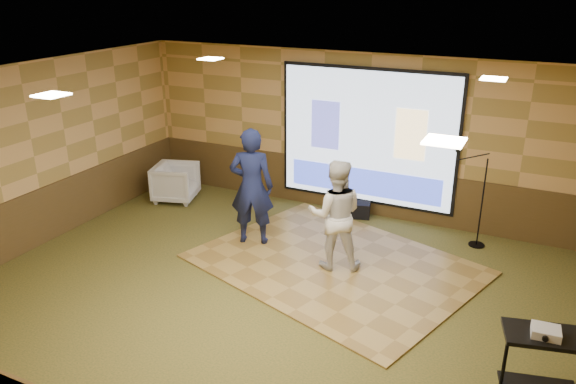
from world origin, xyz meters
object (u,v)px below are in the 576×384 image
at_px(player_right, 336,215).
at_px(mic_stand, 476,218).
at_px(projector_screen, 367,139).
at_px(banquet_chair, 176,182).
at_px(player_left, 252,187).
at_px(av_table, 545,358).
at_px(projector, 546,332).
at_px(dance_floor, 335,264).
at_px(duffel_bag, 358,210).

relative_size(player_right, mic_stand, 1.04).
xyz_separation_m(projector_screen, banquet_chair, (-3.62, -0.95, -1.10)).
distance_m(projector_screen, mic_stand, 2.37).
distance_m(player_left, av_table, 5.05).
xyz_separation_m(player_left, projector, (4.53, -2.17, -0.06)).
xyz_separation_m(dance_floor, player_right, (0.01, -0.07, 0.87)).
distance_m(dance_floor, banquet_chair, 4.07).
xyz_separation_m(banquet_chair, duffel_bag, (3.57, 0.77, -0.23)).
bearing_deg(duffel_bag, mic_stand, -7.63).
relative_size(player_left, projector, 7.25).
bearing_deg(mic_stand, projector_screen, 168.39).
bearing_deg(player_left, banquet_chair, -44.03).
distance_m(projector, duffel_bag, 5.23).
height_order(player_right, banquet_chair, player_right).
bearing_deg(projector, dance_floor, 141.09).
height_order(dance_floor, av_table, av_table).
relative_size(player_left, duffel_bag, 4.32).
bearing_deg(mic_stand, player_left, -154.59).
relative_size(projector_screen, dance_floor, 0.82).
bearing_deg(dance_floor, projector_screen, 96.77).
xyz_separation_m(player_left, mic_stand, (3.39, 1.53, -0.52)).
xyz_separation_m(projector, banquet_chair, (-6.86, 3.22, -0.58)).
relative_size(projector_screen, av_table, 3.67).
bearing_deg(projector_screen, dance_floor, -83.23).
relative_size(av_table, banquet_chair, 1.10).
height_order(projector_screen, banquet_chair, projector_screen).
relative_size(player_left, av_table, 2.18).
bearing_deg(player_left, player_right, 152.35).
xyz_separation_m(projector_screen, dance_floor, (0.25, -2.15, -1.46)).
height_order(projector_screen, mic_stand, projector_screen).
bearing_deg(mic_stand, projector, -71.75).
distance_m(player_right, projector, 3.56).
bearing_deg(player_left, dance_floor, 154.87).
height_order(dance_floor, duffel_bag, duffel_bag).
relative_size(player_left, banquet_chair, 2.40).
distance_m(projector_screen, banquet_chair, 3.90).
distance_m(av_table, projector, 0.33).
relative_size(player_right, projector, 6.33).
bearing_deg(dance_floor, player_right, -78.04).
bearing_deg(projector_screen, av_table, -51.53).
xyz_separation_m(projector_screen, duffel_bag, (-0.04, -0.19, -1.33)).
xyz_separation_m(mic_stand, duffel_bag, (-2.15, 0.29, -0.35)).
height_order(projector_screen, player_left, projector_screen).
bearing_deg(player_right, banquet_chair, -39.08).
bearing_deg(av_table, banquet_chair, 155.28).
relative_size(player_right, banquet_chair, 2.10).
relative_size(projector_screen, mic_stand, 2.01).
distance_m(projector, banquet_chair, 7.60).
height_order(mic_stand, banquet_chair, mic_stand).
bearing_deg(projector, banquet_chair, 150.11).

